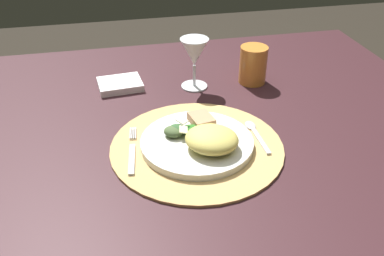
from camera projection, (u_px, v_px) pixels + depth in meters
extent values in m
cube|color=#381D22|center=(171.00, 128.00, 1.01)|extent=(1.42, 1.02, 0.03)
cylinder|color=#381C21|center=(313.00, 129.00, 1.68)|extent=(0.06, 0.06, 0.70)
cylinder|color=tan|center=(197.00, 147.00, 0.92)|extent=(0.38, 0.38, 0.01)
cylinder|color=silver|center=(197.00, 143.00, 0.91)|extent=(0.24, 0.24, 0.02)
ellipsoid|color=#DECC62|center=(212.00, 139.00, 0.87)|extent=(0.15, 0.15, 0.04)
ellipsoid|color=#2B6A20|center=(193.00, 131.00, 0.93)|extent=(0.07, 0.07, 0.01)
ellipsoid|color=#335B2F|center=(175.00, 130.00, 0.92)|extent=(0.04, 0.04, 0.02)
ellipsoid|color=#4A5F34|center=(173.00, 132.00, 0.91)|extent=(0.06, 0.06, 0.02)
cube|color=beige|center=(183.00, 130.00, 0.91)|extent=(0.02, 0.03, 0.01)
cube|color=beige|center=(182.00, 120.00, 0.93)|extent=(0.03, 0.03, 0.01)
cube|color=tan|center=(201.00, 120.00, 0.96)|extent=(0.06, 0.07, 0.02)
cube|color=silver|center=(132.00, 159.00, 0.87)|extent=(0.02, 0.10, 0.00)
cube|color=silver|center=(130.00, 134.00, 0.95)|extent=(0.01, 0.04, 0.00)
cube|color=silver|center=(132.00, 134.00, 0.95)|extent=(0.01, 0.04, 0.00)
cube|color=silver|center=(134.00, 133.00, 0.95)|extent=(0.01, 0.04, 0.00)
cube|color=silver|center=(136.00, 133.00, 0.95)|extent=(0.01, 0.04, 0.00)
cube|color=silver|center=(261.00, 141.00, 0.93)|extent=(0.01, 0.10, 0.00)
ellipsoid|color=silver|center=(250.00, 125.00, 0.98)|extent=(0.02, 0.04, 0.01)
cube|color=white|center=(120.00, 84.00, 1.16)|extent=(0.12, 0.10, 0.02)
cylinder|color=silver|center=(194.00, 86.00, 1.16)|extent=(0.07, 0.07, 0.00)
cylinder|color=silver|center=(194.00, 75.00, 1.15)|extent=(0.01, 0.01, 0.06)
cone|color=silver|center=(194.00, 52.00, 1.11)|extent=(0.08, 0.08, 0.07)
cylinder|color=orange|center=(253.00, 65.00, 1.16)|extent=(0.08, 0.08, 0.10)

